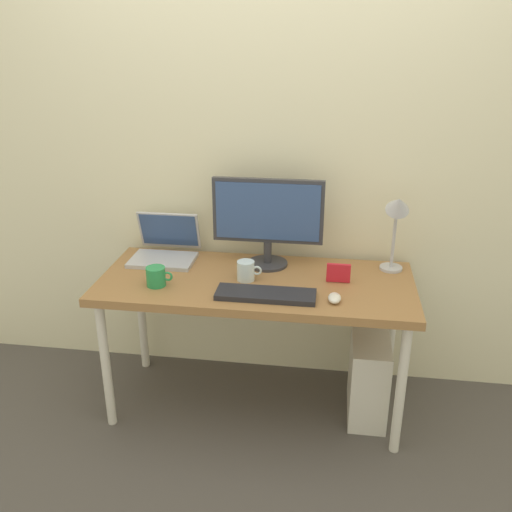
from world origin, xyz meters
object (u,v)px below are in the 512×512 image
(keyboard, at_px, (266,294))
(mouse, at_px, (335,298))
(monitor, at_px, (268,217))
(glass_cup, at_px, (246,271))
(desk_lamp, at_px, (397,216))
(laptop, at_px, (165,247))
(coffee_mug, at_px, (156,277))
(computer_tower, at_px, (368,377))
(desk, at_px, (256,292))
(photo_frame, at_px, (338,273))

(keyboard, xyz_separation_m, mouse, (0.30, -0.00, 0.01))
(monitor, bearing_deg, glass_cup, -111.82)
(desk_lamp, xyz_separation_m, mouse, (-0.27, -0.36, -0.27))
(monitor, bearing_deg, keyboard, -84.08)
(mouse, bearing_deg, desk_lamp, 53.03)
(monitor, bearing_deg, laptop, 177.78)
(coffee_mug, distance_m, computer_tower, 1.14)
(desk, relative_size, desk_lamp, 3.61)
(keyboard, xyz_separation_m, computer_tower, (0.49, 0.18, -0.51))
(glass_cup, bearing_deg, keyboard, -55.24)
(photo_frame, bearing_deg, mouse, -93.93)
(desk, xyz_separation_m, desk_lamp, (0.64, 0.18, 0.35))
(laptop, height_order, mouse, laptop)
(monitor, xyz_separation_m, coffee_mug, (-0.47, -0.31, -0.21))
(keyboard, relative_size, computer_tower, 1.05)
(keyboard, bearing_deg, mouse, -0.37)
(monitor, xyz_separation_m, mouse, (0.34, -0.36, -0.23))
(coffee_mug, xyz_separation_m, photo_frame, (0.82, 0.15, 0.00))
(desk_lamp, bearing_deg, monitor, -179.96)
(laptop, xyz_separation_m, coffee_mug, (0.06, -0.33, -0.01))
(monitor, bearing_deg, desk_lamp, 0.04)
(desk, xyz_separation_m, photo_frame, (0.38, 0.02, 0.11))
(photo_frame, height_order, computer_tower, photo_frame)
(desk, relative_size, monitor, 2.74)
(desk, xyz_separation_m, computer_tower, (0.56, 0.01, -0.43))
(laptop, bearing_deg, computer_tower, -10.48)
(desk, distance_m, glass_cup, 0.12)
(laptop, height_order, glass_cup, laptop)
(laptop, height_order, coffee_mug, laptop)
(laptop, relative_size, glass_cup, 2.73)
(desk_lamp, distance_m, keyboard, 0.73)
(monitor, relative_size, desk_lamp, 1.32)
(glass_cup, height_order, computer_tower, glass_cup)
(keyboard, relative_size, photo_frame, 4.00)
(computer_tower, bearing_deg, desk_lamp, 65.46)
(photo_frame, bearing_deg, glass_cup, -175.44)
(desk_lamp, bearing_deg, desk, -164.07)
(keyboard, bearing_deg, laptop, 146.40)
(desk, distance_m, coffee_mug, 0.47)
(monitor, distance_m, mouse, 0.54)
(coffee_mug, relative_size, computer_tower, 0.29)
(desk_lamp, xyz_separation_m, photo_frame, (-0.26, -0.16, -0.24))
(desk_lamp, bearing_deg, glass_cup, -164.28)
(monitor, xyz_separation_m, keyboard, (0.04, -0.36, -0.24))
(monitor, height_order, mouse, monitor)
(mouse, bearing_deg, monitor, 133.28)
(desk_lamp, height_order, photo_frame, desk_lamp)
(desk_lamp, bearing_deg, coffee_mug, -163.94)
(computer_tower, bearing_deg, glass_cup, -178.38)
(monitor, distance_m, photo_frame, 0.44)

